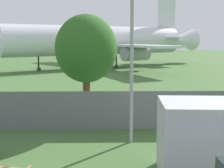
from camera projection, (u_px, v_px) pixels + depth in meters
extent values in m
cylinder|color=slate|center=(30.00, 111.00, 16.31)|extent=(0.07, 0.07, 2.06)
cylinder|color=slate|center=(79.00, 111.00, 16.36)|extent=(0.07, 0.07, 2.06)
cylinder|color=slate|center=(127.00, 110.00, 16.41)|extent=(0.07, 0.07, 2.06)
cylinder|color=slate|center=(176.00, 110.00, 16.45)|extent=(0.07, 0.07, 2.06)
cylinder|color=slate|center=(223.00, 110.00, 16.50)|extent=(0.07, 0.07, 2.06)
cube|color=slate|center=(79.00, 111.00, 16.36)|extent=(56.00, 0.01, 2.06)
cylinder|color=silver|center=(99.00, 40.00, 50.66)|extent=(29.28, 20.57, 4.64)
cone|color=silver|center=(181.00, 40.00, 60.69)|extent=(7.14, 6.61, 4.18)
cube|color=silver|center=(142.00, 46.00, 43.78)|extent=(9.77, 14.78, 0.30)
cylinder|color=#939399|center=(136.00, 54.00, 45.95)|extent=(4.65, 3.98, 2.09)
cube|color=silver|center=(81.00, 44.00, 59.44)|extent=(12.48, 13.74, 0.30)
cylinder|color=#939399|center=(88.00, 50.00, 58.07)|extent=(4.65, 3.98, 2.09)
cube|color=silver|center=(167.00, 8.00, 57.66)|extent=(3.68, 2.41, 6.97)
cube|color=silver|center=(165.00, 38.00, 58.32)|extent=(8.54, 10.64, 0.20)
cylinder|color=#2D2D33|center=(39.00, 64.00, 45.65)|extent=(0.24, 0.24, 2.08)
cylinder|color=#2D2D33|center=(39.00, 69.00, 45.76)|extent=(0.63, 0.55, 0.56)
cylinder|color=#2D2D33|center=(116.00, 62.00, 49.69)|extent=(0.24, 0.24, 2.08)
cylinder|color=#2D2D33|center=(116.00, 67.00, 49.80)|extent=(0.63, 0.55, 0.56)
cylinder|color=#2D2D33|center=(99.00, 60.00, 54.32)|extent=(0.24, 0.24, 2.08)
cylinder|color=#2D2D33|center=(99.00, 64.00, 54.43)|extent=(0.63, 0.55, 0.56)
cube|color=silver|center=(215.00, 140.00, 10.71)|extent=(3.89, 2.55, 2.68)
cylinder|color=brown|center=(87.00, 98.00, 17.92)|extent=(0.42, 0.42, 2.74)
ellipsoid|color=#2D6023|center=(86.00, 49.00, 17.50)|extent=(3.49, 3.49, 3.84)
cylinder|color=#99999E|center=(132.00, 56.00, 13.99)|extent=(0.16, 0.16, 8.02)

